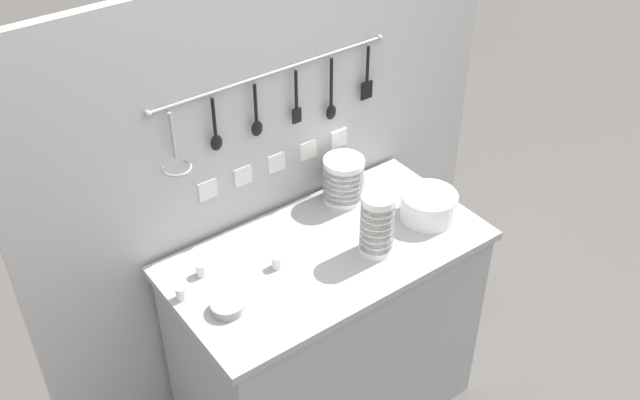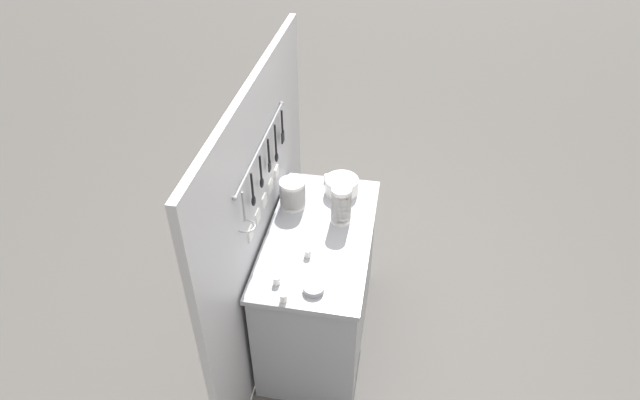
# 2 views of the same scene
# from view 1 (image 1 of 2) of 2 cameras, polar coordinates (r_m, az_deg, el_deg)

# --- Properties ---
(counter) EXTENTS (1.14, 0.60, 0.86)m
(counter) POSITION_cam_1_polar(r_m,az_deg,el_deg) (2.93, 0.51, -10.20)
(counter) COLOR #9EA0A8
(counter) RESTS_ON ground
(back_wall) EXTENTS (1.94, 0.11, 1.78)m
(back_wall) POSITION_cam_1_polar(r_m,az_deg,el_deg) (2.83, -3.50, 0.21)
(back_wall) COLOR #B2B2B7
(back_wall) RESTS_ON ground
(bowl_stack_wide_centre) EXTENTS (0.12, 0.12, 0.24)m
(bowl_stack_wide_centre) POSITION_cam_1_polar(r_m,az_deg,el_deg) (2.56, 4.36, -1.84)
(bowl_stack_wide_centre) COLOR white
(bowl_stack_wide_centre) RESTS_ON counter
(bowl_stack_back_corner) EXTENTS (0.15, 0.15, 0.18)m
(bowl_stack_back_corner) POSITION_cam_1_polar(r_m,az_deg,el_deg) (2.82, 1.80, 1.56)
(bowl_stack_back_corner) COLOR white
(bowl_stack_back_corner) RESTS_ON counter
(plate_stack) EXTENTS (0.21, 0.21, 0.10)m
(plate_stack) POSITION_cam_1_polar(r_m,az_deg,el_deg) (2.78, 8.28, -0.43)
(plate_stack) COLOR white
(plate_stack) RESTS_ON counter
(steel_mixing_bowl) EXTENTS (0.11, 0.11, 0.03)m
(steel_mixing_bowl) POSITION_cam_1_polar(r_m,az_deg,el_deg) (2.42, -7.08, -8.06)
(steel_mixing_bowl) COLOR #93969E
(steel_mixing_bowl) RESTS_ON counter
(cup_by_caddy) EXTENTS (0.04, 0.04, 0.05)m
(cup_by_caddy) POSITION_cam_1_polar(r_m,az_deg,el_deg) (2.92, 8.27, 0.94)
(cup_by_caddy) COLOR white
(cup_by_caddy) RESTS_ON counter
(cup_mid_row) EXTENTS (0.04, 0.04, 0.05)m
(cup_mid_row) POSITION_cam_1_polar(r_m,az_deg,el_deg) (2.48, -10.53, -6.97)
(cup_mid_row) COLOR white
(cup_mid_row) RESTS_ON counter
(cup_front_left) EXTENTS (0.04, 0.04, 0.05)m
(cup_front_left) POSITION_cam_1_polar(r_m,az_deg,el_deg) (2.55, -9.04, -5.24)
(cup_front_left) COLOR white
(cup_front_left) RESTS_ON counter
(cup_edge_near) EXTENTS (0.04, 0.04, 0.05)m
(cup_edge_near) POSITION_cam_1_polar(r_m,az_deg,el_deg) (2.56, -3.31, -4.72)
(cup_edge_near) COLOR white
(cup_edge_near) RESTS_ON counter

